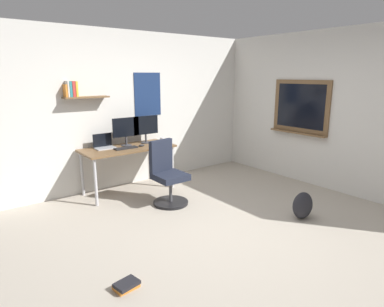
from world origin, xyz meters
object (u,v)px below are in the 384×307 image
desk (128,151)px  monitor_secondary (146,127)px  book_stack_on_floor (126,285)px  office_chair (167,177)px  keyboard (126,148)px  laptop (104,145)px  computer_mouse (142,145)px  coffee_mug (162,140)px  backpack (303,205)px  monitor_primary (126,129)px

desk → monitor_secondary: bearing=15.2°
monitor_secondary → book_stack_on_floor: 3.07m
office_chair → desk: bearing=105.0°
office_chair → keyboard: bearing=111.8°
office_chair → monitor_secondary: size_ratio=2.05×
laptop → keyboard: bearing=-43.3°
desk → office_chair: 0.89m
office_chair → computer_mouse: 0.81m
desk → monitor_secondary: monitor_secondary is taller
keyboard → coffee_mug: coffee_mug is taller
coffee_mug → book_stack_on_floor: coffee_mug is taller
desk → office_chair: size_ratio=1.55×
desk → keyboard: keyboard is taller
backpack → coffee_mug: bearing=106.9°
desk → book_stack_on_floor: size_ratio=6.31×
desk → monitor_primary: monitor_primary is taller
desk → keyboard: bearing=-131.0°
laptop → computer_mouse: laptop is taller
monitor_primary → backpack: monitor_primary is taller
monitor_secondary → computer_mouse: size_ratio=4.46×
monitor_primary → book_stack_on_floor: monitor_primary is taller
coffee_mug → backpack: bearing=-73.1°
office_chair → keyboard: office_chair is taller
laptop → backpack: bearing=-56.5°
monitor_primary → book_stack_on_floor: size_ratio=1.99×
monitor_secondary → computer_mouse: monitor_secondary is taller
keyboard → backpack: (1.42, -2.29, -0.58)m
desk → laptop: bearing=154.5°
laptop → book_stack_on_floor: 2.73m
desk → computer_mouse: 0.24m
desk → book_stack_on_floor: (-1.22, -2.31, -0.64)m
laptop → monitor_primary: (0.37, -0.05, 0.22)m
laptop → keyboard: 0.36m
monitor_secondary → backpack: (0.94, -2.49, -0.84)m
monitor_primary → computer_mouse: 0.36m
computer_mouse → backpack: bearing=-63.6°
book_stack_on_floor → desk: bearing=62.2°
monitor_secondary → computer_mouse: bearing=-135.5°
office_chair → monitor_secondary: (0.19, 0.93, 0.61)m
monitor_secondary → book_stack_on_floor: size_ratio=1.99×
office_chair → coffee_mug: office_chair is taller
monitor_secondary → keyboard: size_ratio=1.25×
backpack → desk: bearing=119.5°
laptop → monitor_primary: size_ratio=0.67×
monitor_secondary → backpack: monitor_secondary is taller
keyboard → backpack: 2.76m
office_chair → coffee_mug: (0.42, 0.78, 0.39)m
monitor_primary → computer_mouse: (0.17, -0.19, -0.25)m
desk → monitor_primary: size_ratio=3.17×
coffee_mug → laptop: bearing=168.7°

